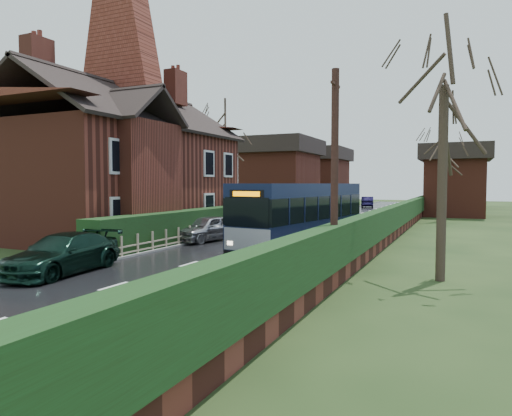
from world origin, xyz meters
The scene contains 18 objects.
ground centered at (0.00, 0.00, 0.00)m, with size 140.00×140.00×0.00m, color #384E21.
road centered at (0.00, 10.00, 0.01)m, with size 6.00×100.00×0.02m, color black.
pavement centered at (4.25, 10.00, 0.07)m, with size 2.50×100.00×0.14m, color slate.
kerb_right centered at (3.05, 10.00, 0.07)m, with size 0.12×100.00×0.14m, color gray.
kerb_left centered at (-3.05, 10.00, 0.05)m, with size 0.12×100.00×0.10m, color gray.
front_hedge centered at (-3.90, 5.00, 0.80)m, with size 1.20×16.00×1.60m, color black.
picket_fence centered at (-3.15, 5.00, 0.45)m, with size 0.10×16.00×0.90m, color tan, non-canonical shape.
right_wall_hedge centered at (5.80, 10.00, 1.02)m, with size 0.60×50.00×1.80m.
brick_house centered at (-8.73, 4.78, 4.38)m, with size 9.30×14.60×10.30m.
bus centered at (2.19, 4.52, 1.48)m, with size 3.51×10.06×2.99m.
car_silver centered at (-2.80, 4.13, 0.68)m, with size 1.60×3.98×1.35m, color #A7A7AC.
car_green centered at (-2.90, -5.14, 0.66)m, with size 1.85×4.56×1.32m, color black.
car_distant centered at (-1.66, 41.56, 0.67)m, with size 1.43×4.09×1.35m, color black.
bus_stop_sign centered at (3.20, 6.00, 1.80)m, with size 0.21×0.40×2.74m.
telegraph_pole centered at (5.80, -3.30, 3.16)m, with size 0.21×0.80×6.25m.
tree_right_near centered at (8.59, -1.20, 6.35)m, with size 3.94×3.94×8.50m.
tree_right_far centered at (7.52, 21.82, 5.94)m, with size 4.12×4.12×7.95m.
tree_house_side centered at (-9.20, 18.00, 8.02)m, with size 4.72×4.72×10.73m.
Camera 1 is at (9.16, -16.18, 2.99)m, focal length 32.00 mm.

